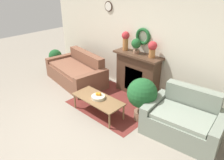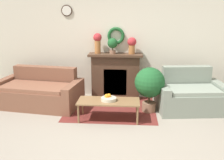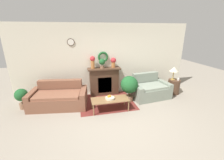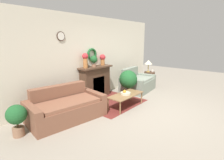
# 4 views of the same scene
# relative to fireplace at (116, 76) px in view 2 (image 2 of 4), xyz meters

# --- Properties ---
(ground_plane) EXTENTS (16.00, 16.00, 0.00)m
(ground_plane) POSITION_rel_fireplace_xyz_m (0.08, -2.20, -0.54)
(ground_plane) COLOR gray
(floor_rug) EXTENTS (1.88, 1.61, 0.01)m
(floor_rug) POSITION_rel_fireplace_xyz_m (-0.05, -0.73, -0.54)
(floor_rug) COLOR maroon
(floor_rug) RESTS_ON ground_plane
(wall_back) EXTENTS (6.80, 0.14, 2.70)m
(wall_back) POSITION_rel_fireplace_xyz_m (0.08, 0.21, 0.81)
(wall_back) COLOR beige
(wall_back) RESTS_ON ground_plane
(fireplace) EXTENTS (1.25, 0.41, 1.08)m
(fireplace) POSITION_rel_fireplace_xyz_m (0.00, 0.00, 0.00)
(fireplace) COLOR #4C3323
(fireplace) RESTS_ON ground_plane
(couch_left) EXTENTS (1.94, 1.22, 0.80)m
(couch_left) POSITION_rel_fireplace_xyz_m (-1.66, -0.62, -0.25)
(couch_left) COLOR brown
(couch_left) RESTS_ON ground_plane
(loveseat_right) EXTENTS (1.49, 1.09, 0.87)m
(loveseat_right) POSITION_rel_fireplace_xyz_m (1.62, -0.65, -0.24)
(loveseat_right) COLOR gray
(loveseat_right) RESTS_ON ground_plane
(coffee_table) EXTENTS (1.18, 0.51, 0.38)m
(coffee_table) POSITION_rel_fireplace_xyz_m (-0.05, -1.30, -0.20)
(coffee_table) COLOR olive
(coffee_table) RESTS_ON ground_plane
(fruit_bowl) EXTENTS (0.30, 0.30, 0.12)m
(fruit_bowl) POSITION_rel_fireplace_xyz_m (-0.06, -1.29, -0.12)
(fruit_bowl) COLOR beige
(fruit_bowl) RESTS_ON coffee_table
(vase_on_mantel_left) EXTENTS (0.19, 0.19, 0.46)m
(vase_on_mantel_left) POSITION_rel_fireplace_xyz_m (-0.42, 0.01, 0.80)
(vase_on_mantel_left) COLOR #AD6B38
(vase_on_mantel_left) RESTS_ON fireplace
(vase_on_mantel_right) EXTENTS (0.21, 0.21, 0.38)m
(vase_on_mantel_right) POSITION_rel_fireplace_xyz_m (0.37, 0.01, 0.75)
(vase_on_mantel_right) COLOR #AD6B38
(vase_on_mantel_right) RESTS_ON fireplace
(potted_plant_on_mantel) EXTENTS (0.23, 0.23, 0.36)m
(potted_plant_on_mantel) POSITION_rel_fireplace_xyz_m (-0.07, -0.01, 0.75)
(potted_plant_on_mantel) COLOR #8E664C
(potted_plant_on_mantel) RESTS_ON fireplace
(potted_plant_floor_by_loveseat) EXTENTS (0.62, 0.62, 0.93)m
(potted_plant_floor_by_loveseat) POSITION_rel_fireplace_xyz_m (0.75, -0.82, 0.05)
(potted_plant_floor_by_loveseat) COLOR #8E664C
(potted_plant_floor_by_loveseat) RESTS_ON ground_plane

